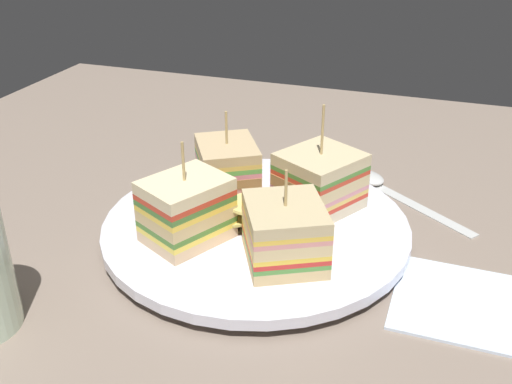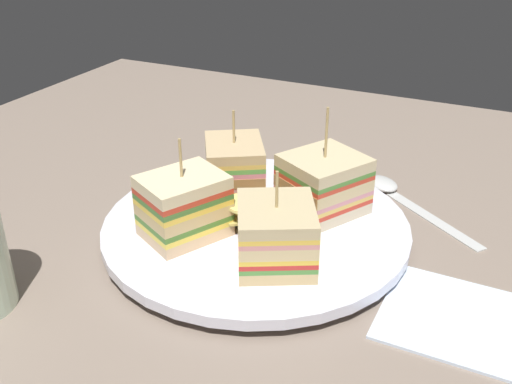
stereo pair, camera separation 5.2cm
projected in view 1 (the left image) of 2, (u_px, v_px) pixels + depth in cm
name	position (u px, v px, depth cm)	size (l,w,h in cm)	color
ground_plane	(256.00, 246.00, 55.17)	(99.78, 92.67, 1.80)	gray
plate	(256.00, 228.00, 54.26)	(27.77, 27.77, 1.77)	white
sandwich_wedge_0	(227.00, 168.00, 58.00)	(8.18, 8.65, 8.39)	beige
sandwich_wedge_1	(187.00, 210.00, 50.07)	(7.90, 8.53, 9.02)	beige
sandwich_wedge_2	(285.00, 233.00, 47.36)	(8.48, 8.83, 8.08)	#DDBB7E
sandwich_wedge_3	(319.00, 181.00, 55.18)	(8.81, 9.02, 10.13)	beige
chip_pile	(236.00, 213.00, 52.68)	(7.83, 6.39, 2.79)	#E4BD67
spoon	(381.00, 185.00, 63.48)	(14.17, 11.20, 1.00)	silver
napkin	(488.00, 307.00, 45.40)	(14.21, 10.07, 0.50)	white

